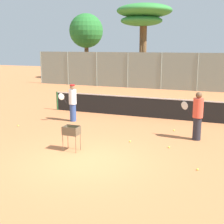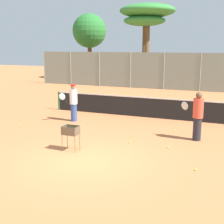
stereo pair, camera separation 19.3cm
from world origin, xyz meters
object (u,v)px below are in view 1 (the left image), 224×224
Objects in this scene: player_white_outfit at (198,116)px; ball_cart at (72,132)px; tennis_net at (143,107)px; player_red_cap at (73,102)px.

ball_cart is at bearing 52.79° from player_white_outfit.
tennis_net reaches higher than ball_cart.
tennis_net is at bearing 174.21° from player_red_cap.
ball_cart is (2.09, -3.95, -0.28)m from player_red_cap.
tennis_net is at bearing 81.62° from ball_cart.
player_white_outfit is 6.15m from player_red_cap.
player_red_cap is 4.48m from ball_cart.
player_red_cap is at bearing -144.30° from tennis_net.
ball_cart is (-3.98, -2.97, -0.31)m from player_white_outfit.
player_white_outfit is 1.05× the size of player_red_cap.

